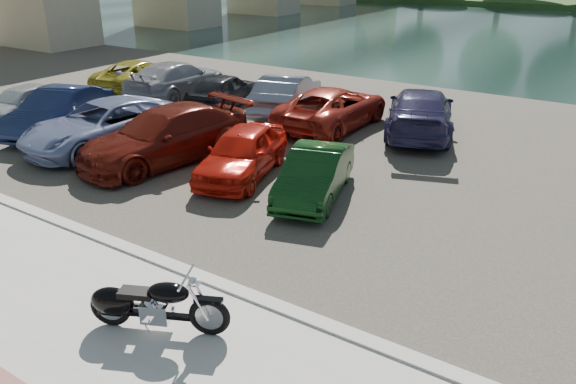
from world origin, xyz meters
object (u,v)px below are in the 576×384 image
at_px(motorcycle, 146,304).
at_px(car_2, 105,125).
at_px(car_1, 59,111).
at_px(car_0, 22,102).

height_order(motorcycle, car_2, car_2).
bearing_deg(motorcycle, car_1, 125.16).
distance_m(motorcycle, car_2, 9.86).
xyz_separation_m(car_0, car_1, (2.55, -0.28, 0.11)).
distance_m(car_1, car_2, 2.54).
bearing_deg(car_1, car_0, 155.78).
height_order(car_0, car_1, car_1).
bearing_deg(car_0, car_2, -13.54).
bearing_deg(car_2, car_1, -177.86).
height_order(motorcycle, car_0, car_0).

